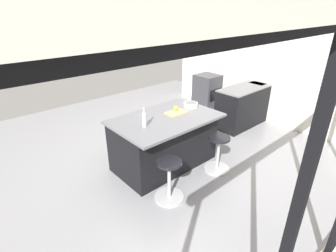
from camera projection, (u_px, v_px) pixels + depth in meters
The scene contains 11 objects.
ground_plane at pixel (166, 161), 4.75m from camera, with size 8.15×8.15×0.00m, color gray.
interior_partition_left at pixel (266, 65), 6.08m from camera, with size 0.15×5.44×2.67m.
sink_cabinet at pixel (251, 103), 6.26m from camera, with size 2.09×0.60×1.20m.
oven_range at pixel (207, 91), 7.22m from camera, with size 0.60×0.61×0.89m.
kitchen_island at pixel (164, 141), 4.49m from camera, with size 1.77×1.14×0.91m.
stool_by_window at pixel (218, 155), 4.39m from camera, with size 0.44×0.44×0.63m.
stool_middle at pixel (169, 181), 3.72m from camera, with size 0.44×0.44×0.63m.
cutting_board at pixel (176, 113), 4.44m from camera, with size 0.36×0.24×0.02m, color tan.
apple_yellow at pixel (176, 108), 4.50m from camera, with size 0.08×0.08×0.08m, color gold.
water_bottle at pixel (144, 120), 3.88m from camera, with size 0.06×0.06×0.31m.
fruit_bowl at pixel (191, 104), 4.73m from camera, with size 0.26×0.26×0.07m.
Camera 1 is at (2.65, 3.06, 2.58)m, focal length 27.69 mm.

